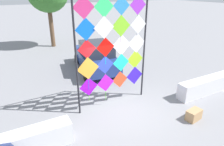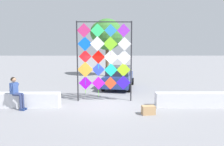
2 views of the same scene
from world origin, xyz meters
TOP-DOWN VIEW (x-y plane):
  - ground at (0.00, 0.00)m, footprint 120.00×120.00m
  - plaza_ledge_right at (4.59, -0.52)m, footprint 4.44×0.52m
  - kite_display_rack at (-0.20, 0.70)m, footprint 2.99×0.12m
  - parked_car at (0.73, 4.46)m, footprint 2.49×4.32m
  - cardboard_box_large at (1.81, -1.68)m, footprint 0.61×0.42m

SIDE VIEW (x-z plane):
  - ground at x=0.00m, z-range 0.00..0.00m
  - cardboard_box_large at x=1.81m, z-range 0.00..0.39m
  - plaza_ledge_right at x=4.59m, z-range 0.00..0.72m
  - parked_car at x=0.73m, z-range 0.01..1.60m
  - kite_display_rack at x=-0.20m, z-range 0.30..4.64m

